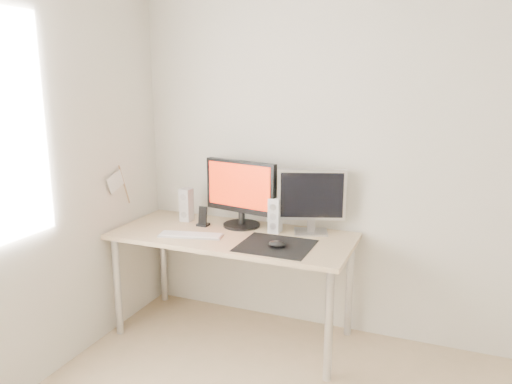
% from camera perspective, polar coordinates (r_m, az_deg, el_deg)
% --- Properties ---
extents(wall_back, '(3.50, 0.00, 3.50)m').
position_cam_1_polar(wall_back, '(3.32, 14.77, 3.89)').
color(wall_back, white).
rests_on(wall_back, ground).
extents(mousepad, '(0.45, 0.40, 0.00)m').
position_cam_1_polar(mousepad, '(3.11, 2.26, -6.14)').
color(mousepad, black).
rests_on(mousepad, desk).
extents(mouse, '(0.11, 0.07, 0.04)m').
position_cam_1_polar(mouse, '(3.07, 2.43, -5.98)').
color(mouse, black).
rests_on(mouse, mousepad).
extents(desk, '(1.60, 0.70, 0.73)m').
position_cam_1_polar(desk, '(3.36, -2.69, -6.08)').
color(desk, '#D1B587').
rests_on(desk, ground).
extents(main_monitor, '(0.55, 0.30, 0.47)m').
position_cam_1_polar(main_monitor, '(3.44, -1.76, 0.11)').
color(main_monitor, black).
rests_on(main_monitor, desk).
extents(second_monitor, '(0.44, 0.22, 0.43)m').
position_cam_1_polar(second_monitor, '(3.31, 6.37, -0.71)').
color(second_monitor, silver).
rests_on(second_monitor, desk).
extents(speaker_left, '(0.08, 0.09, 0.24)m').
position_cam_1_polar(speaker_left, '(3.64, -7.96, -1.45)').
color(speaker_left, silver).
rests_on(speaker_left, desk).
extents(speaker_right, '(0.08, 0.09, 0.24)m').
position_cam_1_polar(speaker_right, '(3.34, 2.20, -2.65)').
color(speaker_right, white).
rests_on(speaker_right, desk).
extents(keyboard, '(0.44, 0.21, 0.02)m').
position_cam_1_polar(keyboard, '(3.32, -7.48, -4.90)').
color(keyboard, '#B9BABC').
rests_on(keyboard, desk).
extents(phone_dock, '(0.08, 0.07, 0.14)m').
position_cam_1_polar(phone_dock, '(3.52, -6.08, -3.19)').
color(phone_dock, black).
rests_on(phone_dock, desk).
extents(pennant, '(0.01, 0.23, 0.29)m').
position_cam_1_polar(pennant, '(3.54, -15.44, 1.08)').
color(pennant, '#A57F54').
rests_on(pennant, wall_left).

